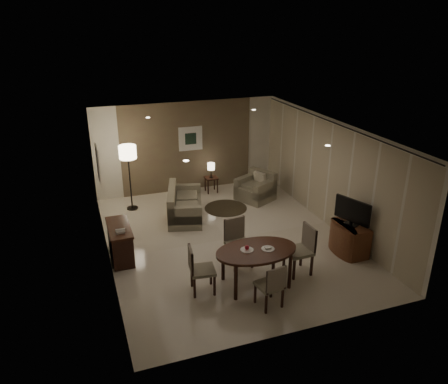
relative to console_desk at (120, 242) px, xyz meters
name	(u,v)px	position (x,y,z in m)	size (l,w,h in m)	color
room_shell	(221,181)	(2.49, 0.40, 0.98)	(5.50, 7.00, 2.70)	beige
taupe_accent	(187,147)	(2.49, 3.48, 0.98)	(3.96, 0.03, 2.70)	brown
curtain_wall	(328,175)	(5.17, 0.00, 0.95)	(0.08, 6.70, 2.58)	beige
curtain_rod	(333,123)	(5.17, 0.00, 2.27)	(0.03, 0.03, 6.80)	black
art_back_frame	(191,139)	(2.59, 3.46, 1.23)	(0.72, 0.03, 0.72)	silver
art_back_canvas	(191,139)	(2.59, 3.44, 1.23)	(0.34, 0.01, 0.34)	black
art_left_frame	(98,163)	(-0.23, 1.20, 1.48)	(0.03, 0.60, 0.80)	silver
art_left_canvas	(98,163)	(-0.21, 1.20, 1.48)	(0.01, 0.46, 0.64)	gray
downlight_nl	(186,161)	(1.09, -1.80, 2.31)	(0.10, 0.10, 0.01)	white
downlight_nr	(328,146)	(3.89, -1.80, 2.31)	(0.10, 0.10, 0.01)	white
downlight_fl	(148,118)	(1.09, 1.80, 2.31)	(0.10, 0.10, 0.01)	white
downlight_fr	(254,110)	(3.89, 1.80, 2.31)	(0.10, 0.10, 0.01)	white
console_desk	(120,242)	(0.00, 0.00, 0.00)	(0.48, 1.20, 0.75)	#442216
telephone	(120,231)	(0.00, -0.30, 0.43)	(0.20, 0.14, 0.09)	white
tv_cabinet	(350,238)	(4.89, -1.50, -0.03)	(0.48, 0.90, 0.70)	brown
flat_tv	(352,211)	(4.87, -1.50, 0.65)	(0.06, 0.88, 0.60)	black
dining_table	(256,267)	(2.40, -1.95, 0.01)	(1.64, 1.02, 0.77)	#442216
chair_near	(269,284)	(2.35, -2.67, 0.07)	(0.43, 0.43, 0.90)	gray
chair_far	(239,244)	(2.34, -1.19, 0.14)	(0.50, 0.50, 1.03)	gray
chair_left	(203,270)	(1.34, -1.83, 0.10)	(0.46, 0.46, 0.96)	gray
chair_right	(298,251)	(3.38, -1.86, 0.14)	(0.50, 0.50, 1.03)	gray
plate_a	(247,250)	(2.22, -1.90, 0.40)	(0.26, 0.26, 0.02)	white
plate_b	(268,249)	(2.62, -2.00, 0.40)	(0.26, 0.26, 0.02)	white
fruit_apple	(247,247)	(2.22, -1.90, 0.45)	(0.09, 0.09, 0.09)	#AF1425
napkin	(268,248)	(2.62, -2.00, 0.42)	(0.12, 0.08, 0.03)	white
round_rug	(226,208)	(3.08, 1.72, -0.37)	(1.18, 1.18, 0.01)	#3A3121
sofa	(185,203)	(1.88, 1.55, 0.03)	(0.85, 1.71, 0.80)	gray
armchair	(255,186)	(4.10, 2.02, 0.03)	(0.92, 0.87, 0.82)	gray
side_table	(211,185)	(3.08, 3.02, -0.14)	(0.37, 0.37, 0.47)	black
table_lamp	(211,170)	(3.08, 3.02, 0.34)	(0.22, 0.22, 0.50)	#FFEAC1
floor_lamp	(130,178)	(0.62, 2.56, 0.53)	(0.46, 0.46, 1.81)	#FFE5B7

